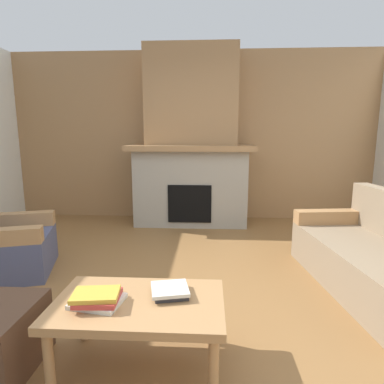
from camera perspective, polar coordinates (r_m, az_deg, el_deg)
ground at (r=2.75m, az=-3.51°, el=-20.15°), size 9.00×9.00×0.00m
wall_back_wood_panel at (r=5.36m, az=0.08°, el=9.83°), size 6.00×0.12×2.70m
fireplace at (r=4.99m, az=-0.16°, el=7.65°), size 1.90×0.82×2.70m
couch at (r=3.36m, az=30.86°, el=-10.49°), size 1.05×1.89×0.85m
armchair at (r=3.76m, az=-30.47°, el=-8.21°), size 0.95×0.95×0.85m
coffee_table at (r=2.03m, az=-9.45°, el=-19.91°), size 1.00×0.60×0.43m
book_stack_near_edge at (r=2.00m, az=-16.56°, el=-17.72°), size 0.31×0.26×0.08m
book_stack_center at (r=2.03m, az=-3.89°, el=-17.24°), size 0.26×0.25×0.05m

